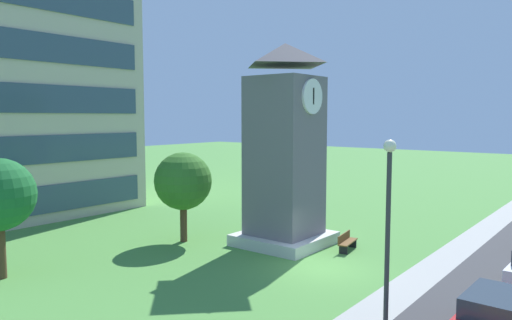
# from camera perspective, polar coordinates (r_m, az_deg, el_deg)

# --- Properties ---
(ground_plane) EXTENTS (160.00, 160.00, 0.00)m
(ground_plane) POSITION_cam_1_polar(r_m,az_deg,el_deg) (22.62, 7.71, -12.57)
(ground_plane) COLOR #4C893D
(kerb_strip) EXTENTS (120.00, 1.60, 0.01)m
(kerb_strip) POSITION_cam_1_polar(r_m,az_deg,el_deg) (20.99, 17.40, -14.18)
(kerb_strip) COLOR #9E9E99
(kerb_strip) RESTS_ON ground
(clock_tower) EXTENTS (4.39, 4.39, 10.69)m
(clock_tower) POSITION_cam_1_polar(r_m,az_deg,el_deg) (25.65, 3.42, 0.48)
(clock_tower) COLOR slate
(clock_tower) RESTS_ON ground
(park_bench) EXTENTS (1.85, 0.77, 0.88)m
(park_bench) POSITION_cam_1_polar(r_m,az_deg,el_deg) (25.56, 10.69, -9.46)
(park_bench) COLOR brown
(park_bench) RESTS_ON ground
(street_lamp) EXTENTS (0.36, 0.36, 6.22)m
(street_lamp) POSITION_cam_1_polar(r_m,az_deg,el_deg) (14.36, 15.35, -7.24)
(street_lamp) COLOR #333338
(street_lamp) RESTS_ON ground
(tree_by_building) EXTENTS (3.16, 3.16, 4.94)m
(tree_by_building) POSITION_cam_1_polar(r_m,az_deg,el_deg) (26.63, -8.63, -2.53)
(tree_by_building) COLOR #513823
(tree_by_building) RESTS_ON ground
(parked_car_red) EXTENTS (4.72, 2.17, 1.69)m
(parked_car_red) POSITION_cam_1_polar(r_m,az_deg,el_deg) (16.73, 26.81, -16.44)
(parked_car_red) COLOR red
(parked_car_red) RESTS_ON ground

